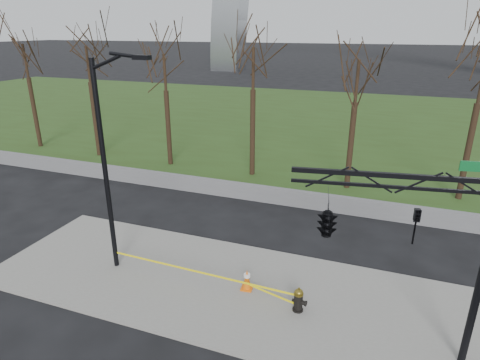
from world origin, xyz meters
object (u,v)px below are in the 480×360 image
(traffic_signal_mast, at_px, (357,222))
(traffic_cone, at_px, (247,279))
(fire_hydrant, at_px, (299,300))
(street_light, at_px, (108,155))

(traffic_signal_mast, bearing_deg, traffic_cone, 146.32)
(fire_hydrant, distance_m, traffic_signal_mast, 4.12)
(street_light, xyz_separation_m, traffic_signal_mast, (8.73, -1.30, -0.55))
(fire_hydrant, relative_size, street_light, 0.11)
(traffic_cone, xyz_separation_m, traffic_signal_mast, (3.60, -1.63, 3.65))
(street_light, bearing_deg, fire_hydrant, 1.03)
(traffic_cone, height_order, street_light, street_light)
(traffic_cone, height_order, traffic_signal_mast, traffic_signal_mast)
(street_light, height_order, traffic_signal_mast, street_light)
(fire_hydrant, relative_size, traffic_cone, 1.11)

